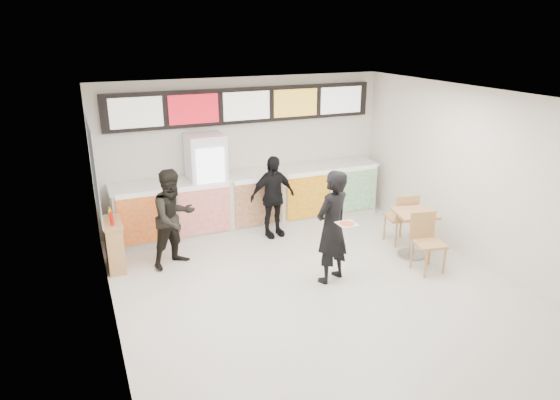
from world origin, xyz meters
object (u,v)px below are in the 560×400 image
service_counter (253,200)px  drinks_fridge (207,185)px  customer_left (174,218)px  cafe_table (414,225)px  customer_main (332,227)px  customer_mid (272,197)px  condiment_ledge (114,244)px

service_counter → drinks_fridge: (-0.93, 0.02, 0.43)m
customer_left → cafe_table: customer_left is taller
customer_main → customer_mid: bearing=-108.3°
condiment_ledge → customer_main: bearing=-29.8°
service_counter → condiment_ledge: service_counter is taller
cafe_table → service_counter: bearing=143.8°
customer_left → cafe_table: (3.98, -1.31, -0.28)m
drinks_fridge → condiment_ledge: drinks_fridge is taller
customer_main → customer_mid: size_ratio=1.15×
drinks_fridge → customer_left: (-0.90, -1.16, -0.14)m
customer_left → customer_main: bearing=-59.5°
service_counter → condiment_ledge: (-2.82, -0.87, -0.14)m
customer_main → cafe_table: customer_main is taller
customer_mid → condiment_ledge: bearing=177.8°
service_counter → customer_left: customer_left is taller
drinks_fridge → cafe_table: bearing=-38.6°
customer_mid → service_counter: bearing=99.8°
service_counter → cafe_table: 3.26m
service_counter → condiment_ledge: size_ratio=5.49×
cafe_table → condiment_ledge: size_ratio=1.74×
condiment_ledge → cafe_table: bearing=-17.6°
drinks_fridge → customer_mid: bearing=-29.2°
drinks_fridge → customer_left: size_ratio=1.17×
service_counter → customer_left: (-1.83, -1.14, 0.28)m
customer_mid → cafe_table: 2.70m
customer_left → condiment_ledge: bearing=140.3°
service_counter → drinks_fridge: bearing=179.0°
service_counter → cafe_table: size_ratio=3.15×
customer_left → cafe_table: bearing=-42.4°
customer_main → customer_left: (-2.19, 1.55, -0.07)m
drinks_fridge → customer_main: (1.29, -2.71, -0.07)m
drinks_fridge → customer_left: 1.47m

